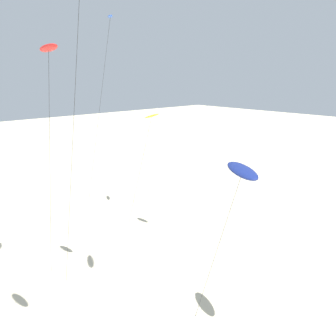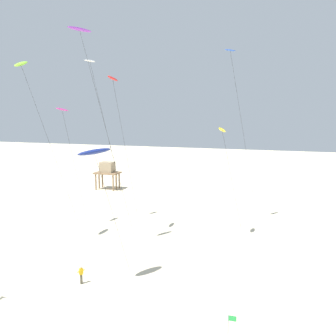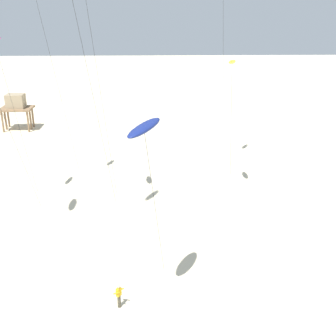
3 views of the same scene
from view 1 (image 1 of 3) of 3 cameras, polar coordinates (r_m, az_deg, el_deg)
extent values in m
ellipsoid|color=blue|center=(44.01, -8.20, 20.52)|extent=(1.44, 2.03, 0.20)
cylinder|color=#262626|center=(49.02, -9.92, 6.32)|extent=(2.55, 10.18, 22.80)
ellipsoid|color=red|center=(29.63, -16.60, 16.02)|extent=(0.80, 2.35, 0.89)
cylinder|color=#262626|center=(33.03, -16.39, -1.06)|extent=(1.22, 4.81, 18.94)
cylinder|color=#262626|center=(28.84, -13.47, 1.61)|extent=(2.07, 8.26, 23.45)
ellipsoid|color=navy|center=(23.06, 10.47, -0.38)|extent=(2.43, 3.43, 0.83)
cylinder|color=#262626|center=(26.86, 6.76, -12.06)|extent=(1.13, 4.47, 11.90)
ellipsoid|color=yellow|center=(39.49, -2.35, 7.38)|extent=(0.74, 2.35, 0.79)
cylinder|color=#262626|center=(43.52, -4.11, -0.93)|extent=(1.55, 6.15, 13.14)
camera|label=2|loc=(39.38, 73.83, 1.06)|focal=44.74mm
camera|label=3|loc=(20.82, 74.71, 6.53)|focal=46.60mm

